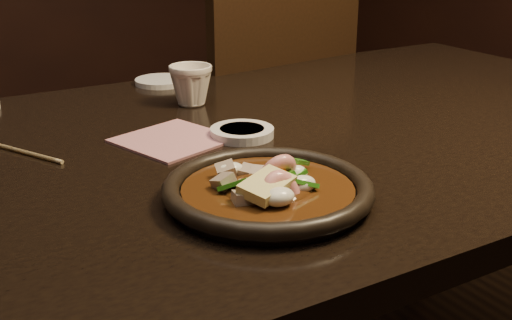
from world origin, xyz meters
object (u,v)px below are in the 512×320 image
table (282,172)px  tea_cup (191,84)px  plate (268,191)px  chair (254,132)px

table → tea_cup: size_ratio=19.76×
plate → tea_cup: size_ratio=3.25×
chair → table: bearing=57.1°
tea_cup → plate: bearing=-103.3°
table → chair: (0.28, 0.57, -0.14)m
chair → tea_cup: chair is taller
table → tea_cup: bearing=107.4°
chair → tea_cup: size_ratio=12.17×
table → chair: bearing=64.1°
table → plate: bearing=-126.6°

